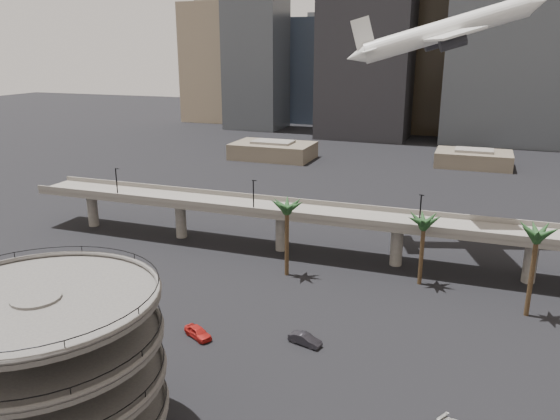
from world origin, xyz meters
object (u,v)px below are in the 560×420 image
(car_a, at_px, (198,332))
(car_b, at_px, (305,339))
(parking_ramp, at_px, (45,360))
(airborne_jet, at_px, (444,31))
(overpass, at_px, (337,220))

(car_a, relative_size, car_b, 1.01)
(car_a, distance_m, car_b, 14.52)
(parking_ramp, xyz_separation_m, car_a, (2.83, 23.71, -9.05))
(parking_ramp, xyz_separation_m, airborne_jet, (27.94, 75.50, 30.73))
(car_a, height_order, car_b, car_a)
(airborne_jet, xyz_separation_m, car_a, (-25.11, -51.78, -39.78))
(airborne_jet, distance_m, car_b, 63.71)
(overpass, height_order, car_a, overpass)
(parking_ramp, height_order, airborne_jet, airborne_jet)
(airborne_jet, relative_size, car_a, 7.82)
(overpass, bearing_deg, car_b, -82.92)
(airborne_jet, bearing_deg, parking_ramp, -128.78)
(airborne_jet, relative_size, car_b, 7.92)
(car_a, bearing_deg, overpass, 11.63)
(car_b, bearing_deg, airborne_jet, 1.81)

